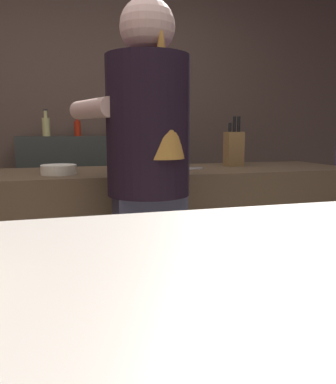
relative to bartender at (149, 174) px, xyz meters
name	(u,v)px	position (x,y,z in m)	size (l,w,h in m)	color
wall_back	(79,105)	(-0.16, 1.90, 0.40)	(5.20, 0.10, 2.70)	brown
prep_counter	(164,251)	(0.19, 0.46, -0.49)	(2.10, 0.60, 0.92)	brown
back_shelf	(85,203)	(-0.15, 1.62, -0.41)	(1.00, 0.36, 1.09)	#383D36
bartender	(149,174)	(0.00, 0.00, 0.00)	(0.50, 0.55, 1.64)	#312F40
knife_block	(234,148)	(0.64, 0.53, 0.08)	(0.10, 0.08, 0.29)	olive
mixing_bowl	(59,170)	(-0.36, 0.36, -0.01)	(0.17, 0.17, 0.05)	beige
chefs_knife	(182,169)	(0.28, 0.41, -0.02)	(0.24, 0.03, 0.01)	silver
bottle_olive_oil	(113,126)	(0.10, 1.71, 0.22)	(0.06, 0.06, 0.21)	#D2C97C
bottle_vinegar	(46,126)	(-0.43, 1.63, 0.22)	(0.06, 0.06, 0.21)	#D9D27D
bottle_hot_sauce	(77,128)	(-0.19, 1.69, 0.20)	(0.05, 0.05, 0.17)	red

